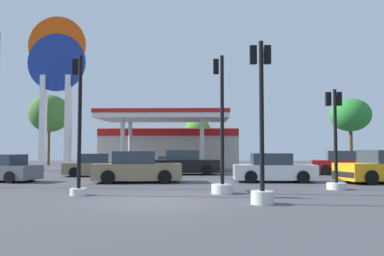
% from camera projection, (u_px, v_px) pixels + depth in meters
% --- Properties ---
extents(ground_plane, '(90.00, 90.00, 0.00)m').
position_uv_depth(ground_plane, '(157.00, 201.00, 12.64)').
color(ground_plane, '#47474C').
rests_on(ground_plane, ground).
extents(gas_station, '(12.22, 12.39, 4.60)m').
position_uv_depth(gas_station, '(170.00, 145.00, 36.47)').
color(gas_station, beige).
rests_on(gas_station, ground).
extents(station_pole_sign, '(4.49, 0.56, 11.97)m').
position_uv_depth(station_pole_sign, '(57.00, 72.00, 30.60)').
color(station_pole_sign, white).
rests_on(station_pole_sign, ground).
extents(car_0, '(4.64, 2.68, 1.56)m').
position_uv_depth(car_0, '(346.00, 164.00, 25.80)').
color(car_0, black).
rests_on(car_0, ground).
extents(car_1, '(4.09, 1.91, 1.46)m').
position_uv_depth(car_1, '(273.00, 169.00, 20.08)').
color(car_1, black).
rests_on(car_1, ground).
extents(car_2, '(4.56, 2.43, 1.56)m').
position_uv_depth(car_2, '(137.00, 168.00, 19.84)').
color(car_2, black).
rests_on(car_2, ground).
extents(car_3, '(4.13, 2.42, 1.39)m').
position_uv_depth(car_3, '(95.00, 166.00, 24.55)').
color(car_3, black).
rests_on(car_3, ground).
extents(car_4, '(4.84, 2.93, 1.62)m').
position_uv_depth(car_4, '(384.00, 168.00, 19.60)').
color(car_4, black).
rests_on(car_4, ground).
extents(car_5, '(4.16, 2.46, 1.40)m').
position_uv_depth(car_5, '(1.00, 169.00, 20.28)').
color(car_5, black).
rests_on(car_5, ground).
extents(car_6, '(4.58, 2.27, 1.60)m').
position_uv_depth(car_6, '(184.00, 163.00, 26.00)').
color(car_6, black).
rests_on(car_6, ground).
extents(traffic_signal_0, '(0.79, 0.79, 4.16)m').
position_uv_depth(traffic_signal_0, '(335.00, 155.00, 16.46)').
color(traffic_signal_0, silver).
rests_on(traffic_signal_0, ground).
extents(traffic_signal_1, '(0.70, 0.71, 4.99)m').
position_uv_depth(traffic_signal_1, '(262.00, 148.00, 12.10)').
color(traffic_signal_1, silver).
rests_on(traffic_signal_1, ground).
extents(traffic_signal_2, '(0.63, 0.66, 5.09)m').
position_uv_depth(traffic_signal_2, '(79.00, 142.00, 14.38)').
color(traffic_signal_2, silver).
rests_on(traffic_signal_2, ground).
extents(traffic_signal_3, '(0.82, 0.82, 5.23)m').
position_uv_depth(traffic_signal_3, '(222.00, 159.00, 14.91)').
color(traffic_signal_3, silver).
rests_on(traffic_signal_3, ground).
extents(tree_0, '(4.21, 4.21, 7.35)m').
position_uv_depth(tree_0, '(49.00, 114.00, 41.31)').
color(tree_0, brown).
rests_on(tree_0, ground).
extents(tree_1, '(2.85, 2.85, 5.04)m').
position_uv_depth(tree_1, '(198.00, 131.00, 43.11)').
color(tree_1, brown).
rests_on(tree_1, ground).
extents(tree_2, '(4.26, 4.26, 7.05)m').
position_uv_depth(tree_2, '(350.00, 115.00, 41.98)').
color(tree_2, brown).
rests_on(tree_2, ground).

